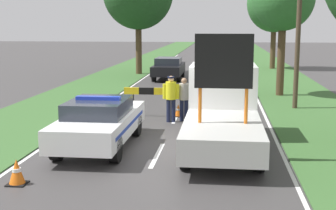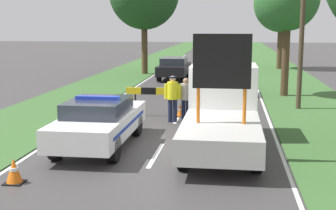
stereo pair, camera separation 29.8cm
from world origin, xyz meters
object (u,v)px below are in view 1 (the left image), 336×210
police_car (100,121)px  roadside_tree_far_left (275,3)px  police_officer (171,95)px  queued_car_suv_grey (219,78)px  queued_car_sedan_black (169,68)px  road_barrier (169,93)px  utility_pole (299,9)px  work_truck (223,108)px  traffic_cone_near_police (178,110)px  traffic_cone_centre_front (17,172)px  pedestrian_civilian (184,96)px

police_car → roadside_tree_far_left: bearing=77.3°
police_officer → queued_car_suv_grey: (1.65, 6.97, -0.15)m
queued_car_sedan_black → road_barrier: bearing=96.6°
police_car → police_officer: 4.08m
police_officer → utility_pole: bearing=-152.1°
police_car → work_truck: (3.50, 0.70, 0.34)m
work_truck → road_barrier: (-2.03, 3.96, -0.17)m
traffic_cone_near_police → queued_car_sedan_black: (-1.78, 12.34, 0.50)m
police_officer → traffic_cone_centre_front: (-2.67, -7.08, -0.72)m
work_truck → pedestrian_civilian: size_ratio=3.65×
police_officer → queued_car_sedan_black: police_officer is taller
traffic_cone_centre_front → work_truck: bearing=41.9°
queued_car_sedan_black → pedestrian_civilian: bearing=98.9°
road_barrier → traffic_cone_near_police: road_barrier is taller
work_truck → roadside_tree_far_left: (3.92, 24.27, 4.00)m
queued_car_suv_grey → utility_pole: bearing=131.3°
roadside_tree_far_left → road_barrier: bearing=-106.3°
traffic_cone_centre_front → queued_car_sedan_black: (1.06, 20.44, 0.46)m
traffic_cone_near_police → queued_car_sedan_black: size_ratio=0.11×
pedestrian_civilian → traffic_cone_centre_front: 7.98m
queued_car_sedan_black → utility_pole: utility_pole is taller
police_officer → queued_car_sedan_black: 13.46m
pedestrian_civilian → roadside_tree_far_left: 22.06m
work_truck → queued_car_sedan_black: (-3.46, 16.39, -0.35)m
work_truck → police_officer: bearing=-58.9°
road_barrier → roadside_tree_far_left: (5.95, 20.31, 4.16)m
police_officer → roadside_tree_far_left: bearing=-111.3°
road_barrier → roadside_tree_far_left: 21.57m
work_truck → road_barrier: size_ratio=1.66×
traffic_cone_centre_front → queued_car_sedan_black: 20.47m
work_truck → queued_car_suv_grey: bearing=-89.3°
traffic_cone_centre_front → utility_pole: bearing=53.9°
road_barrier → queued_car_suv_grey: (1.83, 6.04, -0.07)m
police_car → queued_car_suv_grey: queued_car_suv_grey is taller
police_car → traffic_cone_centre_front: (-1.02, -3.36, -0.47)m
roadside_tree_far_left → pedestrian_civilian: bearing=-104.2°
traffic_cone_centre_front → roadside_tree_far_left: roadside_tree_far_left is taller
queued_car_sedan_black → utility_pole: 12.45m
police_car → roadside_tree_far_left: (7.42, 24.97, 4.34)m
queued_car_sedan_black → roadside_tree_far_left: size_ratio=0.61×
road_barrier → queued_car_sedan_black: queued_car_sedan_black is taller
police_officer → queued_car_suv_grey: 7.17m
work_truck → traffic_cone_near_police: size_ratio=11.83×
police_car → queued_car_suv_grey: (3.30, 10.70, 0.10)m
police_car → pedestrian_civilian: bearing=66.0°
traffic_cone_centre_front → queued_car_suv_grey: queued_car_suv_grey is taller
queued_car_suv_grey → queued_car_sedan_black: (-3.26, 6.39, -0.12)m
pedestrian_civilian → traffic_cone_near_police: pedestrian_civilian is taller
road_barrier → pedestrian_civilian: 0.93m
traffic_cone_centre_front → police_car: bearing=73.1°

